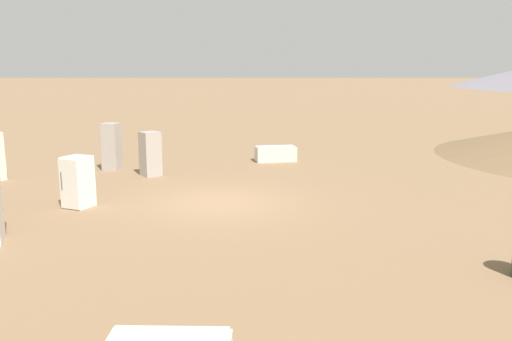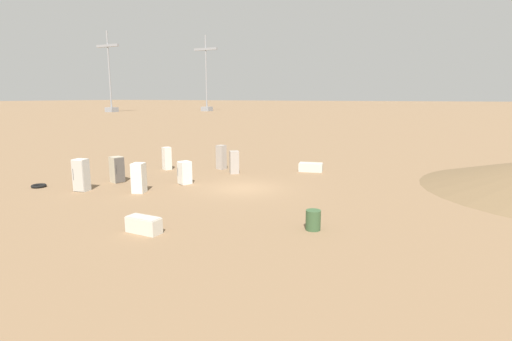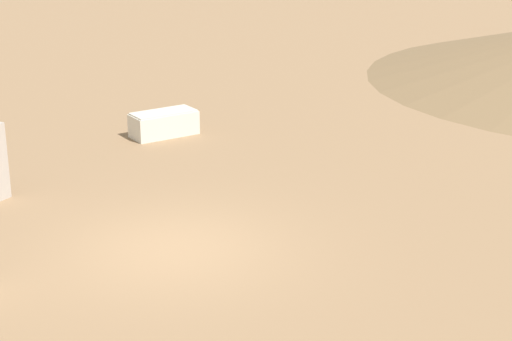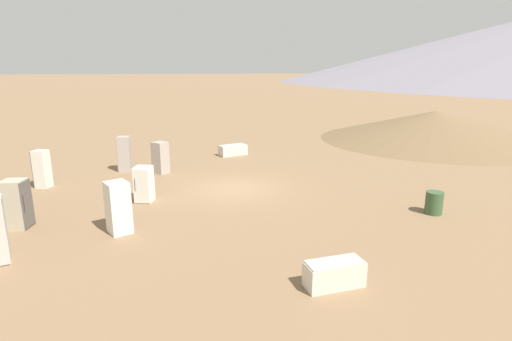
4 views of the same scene
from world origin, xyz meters
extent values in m
plane|color=#846647|center=(0.00, 0.00, 0.00)|extent=(1000.00, 1000.00, 0.00)
cube|color=gray|center=(73.75, -111.78, 0.85)|extent=(3.41, 3.41, 1.70)
cylinder|color=gray|center=(73.75, -111.78, 15.04)|extent=(0.57, 0.57, 26.68)
cube|color=gray|center=(73.75, -111.78, 23.27)|extent=(9.93, 0.85, 0.85)
cube|color=gray|center=(100.19, -88.86, 0.86)|extent=(3.43, 3.43, 1.71)
cylinder|color=gray|center=(100.19, -88.86, 15.13)|extent=(0.57, 0.57, 26.83)
cube|color=gray|center=(100.19, -88.86, 23.41)|extent=(9.99, 0.86, 0.86)
cube|color=beige|center=(-2.01, -7.25, 0.31)|extent=(1.88, 1.10, 0.63)
cube|color=beige|center=(-2.01, -7.25, 0.65)|extent=(1.81, 1.06, 0.04)
cube|color=beige|center=(0.01, 9.06, 0.32)|extent=(1.54, 0.66, 0.65)
cube|color=#BCB7AD|center=(0.01, 9.06, 0.67)|extent=(1.47, 0.64, 0.04)
cube|color=#B2A88E|center=(8.43, 1.96, 0.86)|extent=(0.90, 0.90, 1.71)
cube|color=#56514C|center=(8.06, 2.08, 0.86)|extent=(0.24, 0.67, 1.64)
cylinder|color=#2D2D2D|center=(8.11, 2.33, 0.94)|extent=(0.02, 0.02, 0.60)
cube|color=#A89E93|center=(4.65, -5.23, 0.94)|extent=(0.75, 0.69, 1.89)
cube|color=gray|center=(4.97, -5.31, 0.94)|extent=(0.17, 0.53, 1.81)
cylinder|color=#2D2D2D|center=(4.95, -5.51, 1.04)|extent=(0.02, 0.02, 0.66)
cube|color=white|center=(4.05, 0.46, 0.74)|extent=(0.90, 0.90, 1.49)
cube|color=silver|center=(4.19, 0.79, 0.74)|extent=(0.62, 0.30, 1.43)
cylinder|color=#2D2D2D|center=(4.42, 0.72, 0.82)|extent=(0.02, 0.02, 0.52)
cube|color=silver|center=(8.50, 4.77, 0.97)|extent=(0.88, 0.77, 1.94)
cube|color=#BCB7AD|center=(8.44, 5.10, 0.97)|extent=(0.74, 0.17, 1.87)
cylinder|color=#2D2D2D|center=(8.70, 5.18, 1.07)|extent=(0.02, 0.02, 0.68)
cube|color=silver|center=(8.36, -3.22, 0.88)|extent=(0.78, 0.77, 1.76)
cube|color=#56514C|center=(8.64, -3.37, 0.88)|extent=(0.29, 0.49, 1.69)
cylinder|color=#2D2D2D|center=(8.57, -3.55, 0.97)|extent=(0.02, 0.02, 0.61)
cube|color=#A89E93|center=(2.87, -4.08, 0.84)|extent=(0.91, 0.92, 1.67)
cube|color=gray|center=(3.08, -4.36, 0.84)|extent=(0.52, 0.40, 1.61)
cylinder|color=#2D2D2D|center=(2.92, -4.52, 0.92)|extent=(0.02, 0.02, 0.59)
cube|color=silver|center=(5.09, 3.61, 0.89)|extent=(0.88, 0.92, 1.77)
cube|color=gray|center=(5.22, 3.23, 0.89)|extent=(0.63, 0.24, 1.70)
cylinder|color=#2D2D2D|center=(5.00, 3.13, 0.97)|extent=(0.02, 0.02, 0.62)
torus|color=black|center=(11.78, 5.25, 0.09)|extent=(0.89, 0.89, 0.18)
cylinder|color=#385633|center=(-6.27, 5.66, 0.43)|extent=(0.64, 0.64, 0.87)
camera|label=1|loc=(-1.02, 14.56, 3.81)|focal=35.00mm
camera|label=2|loc=(-11.11, 21.44, 5.62)|focal=28.00mm
camera|label=3|loc=(4.18, 14.08, 6.53)|focal=60.00mm
camera|label=4|loc=(4.91, 17.04, 5.37)|focal=28.00mm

